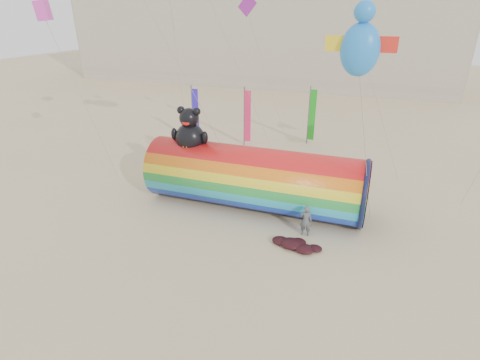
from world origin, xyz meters
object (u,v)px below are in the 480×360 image
(kite_handler, at_px, (306,221))
(fabric_bundle, at_px, (295,245))
(windsock_assembly, at_px, (254,177))
(hotel_building, at_px, (258,15))

(kite_handler, bearing_deg, fabric_bundle, 75.83)
(windsock_assembly, distance_m, kite_handler, 4.38)
(windsock_assembly, relative_size, fabric_bundle, 4.98)
(hotel_building, relative_size, fabric_bundle, 23.06)
(fabric_bundle, bearing_deg, kite_handler, 79.32)
(fabric_bundle, bearing_deg, hotel_building, 109.24)
(kite_handler, relative_size, fabric_bundle, 0.68)
(hotel_building, distance_m, windsock_assembly, 45.55)
(hotel_building, distance_m, kite_handler, 48.93)
(hotel_building, bearing_deg, windsock_assembly, -73.35)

